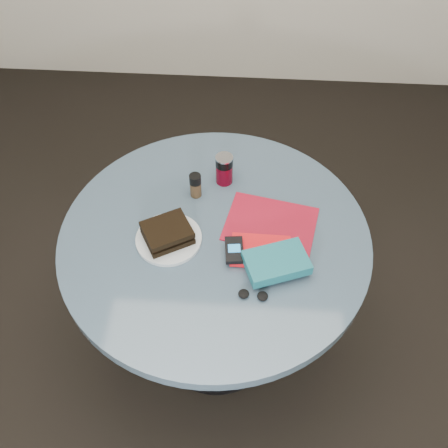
# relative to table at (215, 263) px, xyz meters

# --- Properties ---
(ground) EXTENTS (4.00, 4.00, 0.00)m
(ground) POSITION_rel_table_xyz_m (0.00, 0.00, -0.59)
(ground) COLOR black
(ground) RESTS_ON ground
(table) EXTENTS (1.00, 1.00, 0.75)m
(table) POSITION_rel_table_xyz_m (0.00, 0.00, 0.00)
(table) COLOR black
(table) RESTS_ON ground
(plate) EXTENTS (0.24, 0.24, 0.01)m
(plate) POSITION_rel_table_xyz_m (-0.14, -0.04, 0.17)
(plate) COLOR silver
(plate) RESTS_ON table
(sandwich) EXTENTS (0.18, 0.17, 0.05)m
(sandwich) POSITION_rel_table_xyz_m (-0.14, -0.04, 0.20)
(sandwich) COLOR black
(sandwich) RESTS_ON plate
(soda_can) EXTENTS (0.08, 0.08, 0.11)m
(soda_can) POSITION_rel_table_xyz_m (0.02, 0.24, 0.22)
(soda_can) COLOR #590414
(soda_can) RESTS_ON table
(pepper_grinder) EXTENTS (0.05, 0.05, 0.09)m
(pepper_grinder) POSITION_rel_table_xyz_m (-0.08, 0.17, 0.21)
(pepper_grinder) COLOR #3E2D1A
(pepper_grinder) RESTS_ON table
(magazine) EXTENTS (0.32, 0.27, 0.01)m
(magazine) POSITION_rel_table_xyz_m (0.18, 0.05, 0.17)
(magazine) COLOR maroon
(magazine) RESTS_ON table
(red_book) EXTENTS (0.19, 0.13, 0.02)m
(red_book) POSITION_rel_table_xyz_m (0.15, -0.07, 0.18)
(red_book) COLOR red
(red_book) RESTS_ON magazine
(novel) EXTENTS (0.21, 0.18, 0.04)m
(novel) POSITION_rel_table_xyz_m (0.19, -0.13, 0.20)
(novel) COLOR #155864
(novel) RESTS_ON red_book
(mp3_player) EXTENTS (0.06, 0.10, 0.02)m
(mp3_player) POSITION_rel_table_xyz_m (0.07, -0.08, 0.19)
(mp3_player) COLOR black
(mp3_player) RESTS_ON red_book
(headphones) EXTENTS (0.09, 0.04, 0.02)m
(headphones) POSITION_rel_table_xyz_m (0.13, -0.23, 0.17)
(headphones) COLOR black
(headphones) RESTS_ON table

